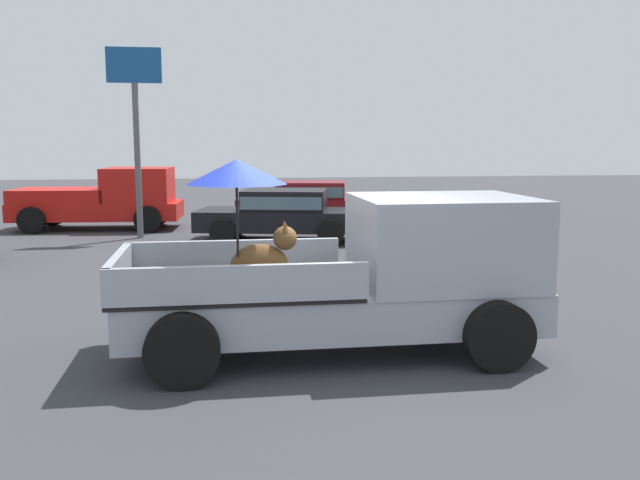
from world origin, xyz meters
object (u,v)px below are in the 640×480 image
pickup_truck_far (105,199)px  motel_sign (135,105)px  parked_sedan_far (309,200)px  parked_sedan_near (283,212)px  pickup_truck_main (367,274)px

pickup_truck_far → motel_sign: bearing=-55.9°
parked_sedan_far → pickup_truck_far: bearing=13.3°
parked_sedan_near → parked_sedan_far: size_ratio=1.01×
pickup_truck_far → motel_sign: 3.61m
pickup_truck_main → parked_sedan_near: pickup_truck_main is taller
pickup_truck_far → parked_sedan_near: bearing=-28.4°
pickup_truck_far → parked_sedan_far: (6.11, 0.26, -0.13)m
pickup_truck_main → parked_sedan_far: 12.94m
parked_sedan_far → motel_sign: bearing=37.0°
pickup_truck_far → pickup_truck_main: bearing=-63.8°
parked_sedan_far → motel_sign: motel_sign is taller
pickup_truck_far → motel_sign: (1.23, -2.13, 2.64)m
pickup_truck_far → parked_sedan_near: (4.96, -3.17, -0.13)m
motel_sign → pickup_truck_far: bearing=119.9°
pickup_truck_main → parked_sedan_near: size_ratio=1.10×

